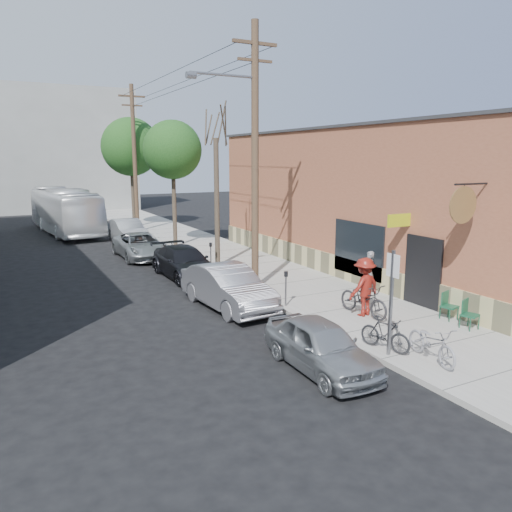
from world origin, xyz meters
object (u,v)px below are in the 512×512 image
car_2 (184,262)px  parking_meter_far (211,251)px  cyclist (364,287)px  car_1 (228,287)px  sign_post (391,293)px  car_3 (141,246)px  parked_bike_b (432,343)px  car_4 (128,231)px  bus (65,211)px  tree_leafy_far (131,147)px  utility_pole_near (254,153)px  tree_leafy_mid (173,150)px  tree_bare (217,203)px  patio_chair_a (470,315)px  parked_bike_a (385,334)px  patron_grey (369,272)px  patio_chair_b (449,306)px  car_0 (321,346)px  parking_meter_near (286,283)px

car_2 → parking_meter_far: bearing=14.6°
cyclist → car_1: cyclist is taller
sign_post → car_3: size_ratio=0.58×
sign_post → parked_bike_b: (0.70, -0.80, -1.20)m
car_4 → bus: bus is taller
tree_leafy_far → car_2: 17.62m
utility_pole_near → tree_leafy_mid: utility_pole_near is taller
parked_bike_b → car_4: car_4 is taller
bus → tree_leafy_mid: bearing=-68.5°
tree_bare → tree_leafy_mid: tree_leafy_mid is taller
car_1 → car_2: car_1 is taller
tree_bare → patio_chair_a: 12.52m
sign_post → parked_bike_a: size_ratio=1.84×
patron_grey → parked_bike_a: 5.93m
patio_chair_a → patio_chair_b: (0.16, 0.91, 0.00)m
car_2 → car_0: bearing=-93.5°
patio_chair_b → patio_chair_a: bearing=-117.1°
sign_post → tree_bare: size_ratio=0.47×
parking_meter_far → patio_chair_a: size_ratio=1.41×
tree_bare → parked_bike_a: 12.22m
sign_post → parked_bike_b: size_ratio=1.54×
utility_pole_near → bus: size_ratio=0.88×
cyclist → utility_pole_near: bearing=-80.8°
utility_pole_near → tree_leafy_mid: size_ratio=1.38×
tree_bare → car_4: bearing=101.9°
patio_chair_a → sign_post: bearing=167.0°
parked_bike_a → car_4: (-1.70, 21.43, 0.13)m
parking_meter_near → patio_chair_a: (3.69, -4.63, -0.39)m
patio_chair_b → parked_bike_a: (-3.60, -1.01, 0.02)m
car_2 → car_3: size_ratio=0.98×
car_0 → car_2: car_2 is taller
parking_meter_near → cyclist: 2.71m
patio_chair_b → car_0: bearing=173.1°
tree_bare → car_4: tree_bare is taller
utility_pole_near → bus: bearing=102.2°
sign_post → patio_chair_a: size_ratio=3.18×
patron_grey → car_2: 8.15m
car_4 → tree_leafy_mid: bearing=-60.1°
patio_chair_a → car_2: size_ratio=0.19×
patio_chair_b → car_3: car_3 is taller
parking_meter_far → car_3: size_ratio=0.26×
tree_leafy_far → car_1: tree_leafy_far is taller
utility_pole_near → car_0: size_ratio=2.66×
cyclist → parked_bike_b: size_ratio=1.06×
patio_chair_a → bus: (-7.98, 27.74, 0.99)m
utility_pole_near → cyclist: (1.58, -4.77, -4.29)m
tree_leafy_mid → cyclist: 16.23m
car_3 → car_4: bearing=84.2°
tree_bare → bus: 16.69m
car_4 → bus: bearing=112.1°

